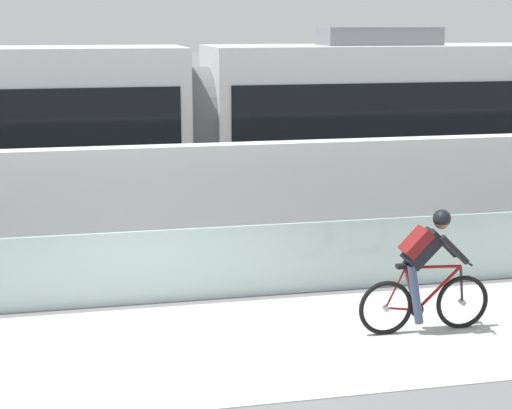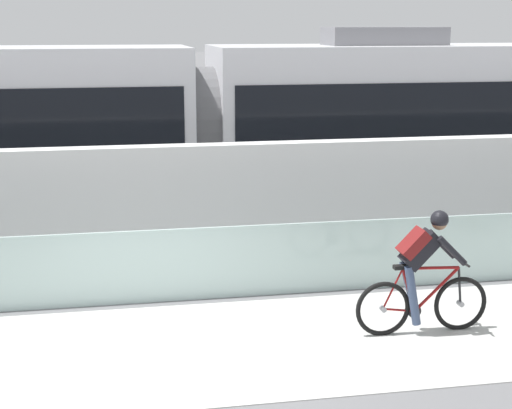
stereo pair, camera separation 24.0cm
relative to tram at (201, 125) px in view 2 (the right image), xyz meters
The scene contains 8 objects.
ground_plane 7.26m from the tram, 102.05° to the right, with size 200.00×200.00×0.00m, color slate.
bike_path_deck 7.25m from the tram, 102.05° to the right, with size 32.00×3.20×0.01m, color beige.
glass_parapet 5.38m from the tram, 106.30° to the right, with size 32.00×0.05×1.06m, color #ADC6C1.
concrete_barrier_wall 3.63m from the tram, 114.56° to the right, with size 32.00×0.36×1.98m, color white.
tram_rail_near 2.49m from the tram, 153.86° to the right, with size 32.00×0.08×0.01m, color #595654.
tram_rail_far 2.49m from the tram, 153.86° to the left, with size 32.00×0.08×0.01m, color #595654.
tram is the anchor object (origin of this frame).
cyclist_on_bike 7.21m from the tram, 74.07° to the right, with size 1.77×0.58×1.61m.
Camera 2 is at (-0.54, -9.32, 3.91)m, focal length 57.33 mm.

